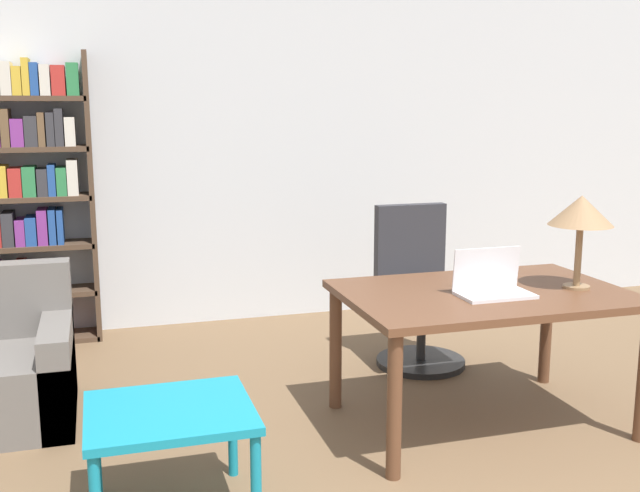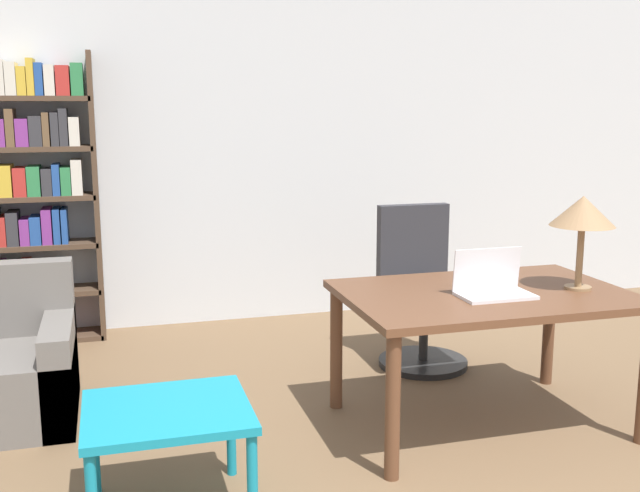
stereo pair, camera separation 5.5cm
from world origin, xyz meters
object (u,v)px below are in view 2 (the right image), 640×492
object	(u,v)px
laptop	(492,286)
side_table_blue	(167,422)
armchair	(5,371)
desk	(485,308)
office_chair	(420,296)
bookshelf	(37,199)
table_lamp	(583,213)

from	to	relation	value
laptop	side_table_blue	distance (m)	1.76
side_table_blue	armchair	distance (m)	1.47
desk	office_chair	world-z (taller)	office_chair
laptop	office_chair	size ratio (longest dim) A/B	0.36
laptop	armchair	distance (m)	2.66
office_chair	bookshelf	size ratio (longest dim) A/B	0.51
side_table_blue	armchair	world-z (taller)	armchair
office_chair	armchair	distance (m)	2.56
table_lamp	armchair	xyz separation A→B (m)	(-2.96, 0.87, -0.87)
laptop	side_table_blue	bearing A→B (deg)	-167.63
armchair	table_lamp	bearing A→B (deg)	-16.34
table_lamp	armchair	size ratio (longest dim) A/B	0.61
table_lamp	office_chair	xyz separation A→B (m)	(-0.42, 1.10, -0.69)
armchair	office_chair	bearing A→B (deg)	5.11
desk	bookshelf	world-z (taller)	bookshelf
armchair	desk	bearing A→B (deg)	-17.68
laptop	table_lamp	xyz separation A→B (m)	(0.51, 0.00, 0.35)
desk	table_lamp	world-z (taller)	table_lamp
table_lamp	desk	bearing A→B (deg)	170.56
side_table_blue	table_lamp	bearing A→B (deg)	9.58
office_chair	bookshelf	bearing A→B (deg)	154.08
table_lamp	armchair	bearing A→B (deg)	163.66
laptop	office_chair	world-z (taller)	office_chair
desk	side_table_blue	world-z (taller)	desk
office_chair	laptop	bearing A→B (deg)	-94.39
bookshelf	table_lamp	bearing A→B (deg)	-38.56
desk	armchair	xyz separation A→B (m)	(-2.47, 0.79, -0.38)
laptop	side_table_blue	size ratio (longest dim) A/B	0.55
office_chair	armchair	xyz separation A→B (m)	(-2.54, -0.23, -0.18)
desk	table_lamp	size ratio (longest dim) A/B	2.98
desk	bookshelf	bearing A→B (deg)	137.06
side_table_blue	armchair	xyz separation A→B (m)	(-0.78, 1.24, -0.14)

